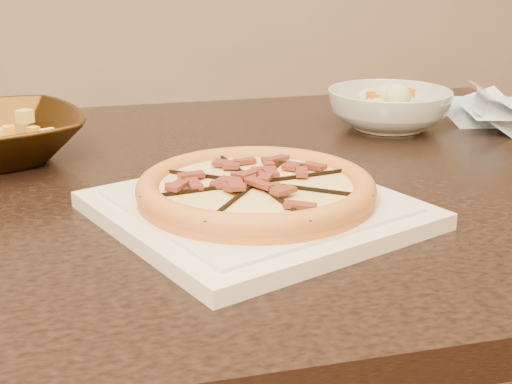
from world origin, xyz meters
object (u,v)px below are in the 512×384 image
(dining_table, at_px, (161,249))
(plate, at_px, (256,209))
(salad_bowl, at_px, (389,109))
(pizza, at_px, (256,189))

(dining_table, xyz_separation_m, plate, (0.09, -0.16, 0.11))
(dining_table, height_order, salad_bowl, salad_bowl)
(dining_table, relative_size, plate, 3.66)
(plate, height_order, salad_bowl, salad_bowl)
(plate, distance_m, pizza, 0.02)
(pizza, xyz_separation_m, salad_bowl, (0.30, 0.35, -0.00))
(dining_table, distance_m, plate, 0.22)
(plate, bearing_deg, salad_bowl, 48.69)
(dining_table, xyz_separation_m, pizza, (0.09, -0.16, 0.13))
(salad_bowl, bearing_deg, pizza, -131.31)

